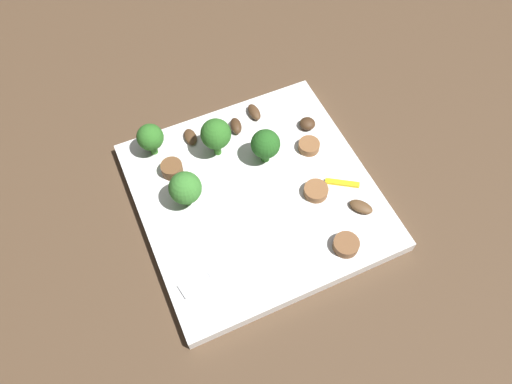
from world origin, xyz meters
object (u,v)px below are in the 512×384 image
Objects in this scene: mushroom_3 at (254,112)px; sausage_slice_3 at (316,191)px; broccoli_floret_2 at (185,188)px; broccoli_floret_0 at (266,144)px; pepper_strip_0 at (342,183)px; sausage_slice_2 at (172,169)px; mushroom_1 at (190,137)px; fork at (239,256)px; mushroom_2 at (307,124)px; sausage_slice_1 at (346,245)px; mushroom_4 at (236,126)px; sausage_slice_0 at (309,146)px; broccoli_floret_3 at (150,138)px; mushroom_0 at (361,207)px; broccoli_floret_1 at (216,134)px; plate at (256,196)px.

sausage_slice_3 is at bearing 97.00° from mushroom_3.
broccoli_floret_0 is at bearing -170.00° from broccoli_floret_2.
mushroom_3 is 0.15m from pepper_strip_0.
pepper_strip_0 is (-0.07, 0.07, -0.03)m from broccoli_floret_0.
broccoli_floret_0 is 1.20× the size of pepper_strip_0.
mushroom_1 is at bearing -134.24° from sausage_slice_2.
mushroom_2 reaches higher than fork.
sausage_slice_1 is 0.21m from mushroom_4.
mushroom_3 is at bearing -83.00° from sausage_slice_3.
sausage_slice_1 is at bearing 102.17° from broccoli_floret_0.
sausage_slice_1 reaches higher than mushroom_1.
sausage_slice_3 is (-0.15, 0.10, -0.00)m from sausage_slice_2.
fork is 3.57× the size of broccoli_floret_0.
sausage_slice_0 is at bearing -154.94° from fork.
sausage_slice_3 is (0.02, 0.06, 0.00)m from sausage_slice_0.
mushroom_3 is at bearing -178.58° from broccoli_floret_3.
pepper_strip_0 is (-0.20, 0.14, -0.03)m from broccoli_floret_3.
broccoli_floret_0 reaches higher than pepper_strip_0.
broccoli_floret_3 reaches higher than fork.
mushroom_2 is 0.50× the size of pepper_strip_0.
broccoli_floret_2 is 0.16m from mushroom_3.
mushroom_1 is at bearing -103.20° from fork.
sausage_slice_1 is 1.11× the size of sausage_slice_2.
broccoli_floret_3 is 0.06m from mushroom_1.
mushroom_3 is (0.02, -0.14, 0.00)m from sausage_slice_3.
pepper_strip_0 is (-0.18, 0.05, -0.03)m from broccoli_floret_2.
broccoli_floret_2 is at bearing 99.05° from broccoli_floret_3.
sausage_slice_3 is (-0.12, -0.04, 0.00)m from fork.
sausage_slice_2 is 0.64× the size of pepper_strip_0.
broccoli_floret_0 is 1.74× the size of mushroom_0.
broccoli_floret_2 is 0.09m from broccoli_floret_3.
pepper_strip_0 is at bearing 122.83° from mushroom_4.
sausage_slice_2 is (0.06, 0.01, -0.03)m from broccoli_floret_1.
mushroom_0 is at bearing 133.60° from sausage_slice_3.
broccoli_floret_3 is (0.01, -0.09, -0.00)m from broccoli_floret_2.
fork is 6.01× the size of sausage_slice_1.
mushroom_4 is at bearing -62.80° from mushroom_0.
broccoli_floret_2 is at bearing 35.56° from mushroom_3.
sausage_slice_1 is 0.24m from mushroom_1.
pepper_strip_0 is at bearing -177.30° from fork.
plate is 0.12m from mushroom_3.
broccoli_floret_1 is 1.11× the size of broccoli_floret_2.
broccoli_floret_1 is 2.25× the size of mushroom_4.
plate is 6.65× the size of pepper_strip_0.
sausage_slice_1 is at bearing 116.22° from mushroom_1.
fork and pepper_strip_0 have the same top height.
mushroom_2 is (-0.16, -0.13, 0.00)m from fork.
pepper_strip_0 is (-0.04, -0.08, -0.00)m from sausage_slice_1.
broccoli_floret_1 is (0.02, -0.07, 0.05)m from plate.
mushroom_4 is (0.09, -0.04, 0.00)m from mushroom_2.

